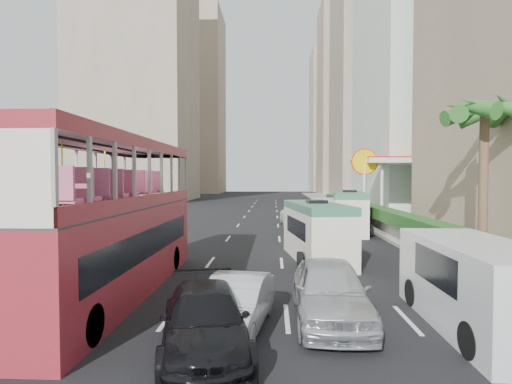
# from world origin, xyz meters

# --- Properties ---
(ground_plane) EXTENTS (200.00, 200.00, 0.00)m
(ground_plane) POSITION_xyz_m (0.00, 0.00, 0.00)
(ground_plane) COLOR black
(ground_plane) RESTS_ON ground
(double_decker_bus) EXTENTS (2.50, 11.00, 5.06)m
(double_decker_bus) POSITION_xyz_m (-6.00, 0.00, 2.53)
(double_decker_bus) COLOR maroon
(double_decker_bus) RESTS_ON ground
(car_silver_lane_a) EXTENTS (1.94, 4.11, 1.30)m
(car_silver_lane_a) POSITION_xyz_m (-1.70, -2.85, 0.00)
(car_silver_lane_a) COLOR silver
(car_silver_lane_a) RESTS_ON ground
(car_silver_lane_b) EXTENTS (1.97, 4.74, 1.61)m
(car_silver_lane_b) POSITION_xyz_m (0.74, -2.12, 0.00)
(car_silver_lane_b) COLOR silver
(car_silver_lane_b) RESTS_ON ground
(car_black) EXTENTS (2.73, 4.86, 1.33)m
(car_black) POSITION_xyz_m (-2.27, -4.06, 0.00)
(car_black) COLOR black
(car_black) RESTS_ON ground
(van_asset) EXTENTS (2.77, 5.44, 1.47)m
(van_asset) POSITION_xyz_m (1.14, 18.98, 0.00)
(van_asset) COLOR silver
(van_asset) RESTS_ON ground
(minibus_near) EXTENTS (2.86, 6.17, 2.63)m
(minibus_near) POSITION_xyz_m (1.22, 5.71, 1.32)
(minibus_near) COLOR silver
(minibus_near) RESTS_ON ground
(minibus_far) EXTENTS (2.94, 6.56, 2.81)m
(minibus_far) POSITION_xyz_m (4.49, 15.17, 1.40)
(minibus_far) COLOR silver
(minibus_far) RESTS_ON ground
(panel_van_near) EXTENTS (2.20, 5.47, 2.19)m
(panel_van_near) POSITION_xyz_m (4.36, -2.54, 1.09)
(panel_van_near) COLOR silver
(panel_van_near) RESTS_ON ground
(panel_van_far) EXTENTS (2.66, 5.25, 2.01)m
(panel_van_far) POSITION_xyz_m (3.94, 21.09, 1.01)
(panel_van_far) COLOR silver
(panel_van_far) RESTS_ON ground
(sidewalk) EXTENTS (6.00, 120.00, 0.18)m
(sidewalk) POSITION_xyz_m (9.00, 25.00, 0.09)
(sidewalk) COLOR #99968C
(sidewalk) RESTS_ON ground
(kerb_wall) EXTENTS (0.30, 44.00, 1.00)m
(kerb_wall) POSITION_xyz_m (6.20, 14.00, 0.68)
(kerb_wall) COLOR silver
(kerb_wall) RESTS_ON sidewalk
(hedge) EXTENTS (1.10, 44.00, 0.70)m
(hedge) POSITION_xyz_m (6.20, 14.00, 1.53)
(hedge) COLOR #2D6626
(hedge) RESTS_ON kerb_wall
(palm_tree) EXTENTS (0.36, 0.36, 6.40)m
(palm_tree) POSITION_xyz_m (7.80, 4.00, 3.38)
(palm_tree) COLOR brown
(palm_tree) RESTS_ON sidewalk
(shell_station) EXTENTS (6.50, 8.00, 5.50)m
(shell_station) POSITION_xyz_m (10.00, 23.00, 2.75)
(shell_station) COLOR silver
(shell_station) RESTS_ON ground
(tower_mid) EXTENTS (16.00, 16.00, 50.00)m
(tower_mid) POSITION_xyz_m (18.00, 58.00, 25.00)
(tower_mid) COLOR tan
(tower_mid) RESTS_ON ground
(tower_far_a) EXTENTS (14.00, 14.00, 44.00)m
(tower_far_a) POSITION_xyz_m (17.00, 82.00, 22.00)
(tower_far_a) COLOR tan
(tower_far_a) RESTS_ON ground
(tower_far_b) EXTENTS (14.00, 14.00, 40.00)m
(tower_far_b) POSITION_xyz_m (17.00, 104.00, 20.00)
(tower_far_b) COLOR tan
(tower_far_b) RESTS_ON ground
(tower_left_a) EXTENTS (18.00, 18.00, 52.00)m
(tower_left_a) POSITION_xyz_m (-24.00, 55.00, 26.00)
(tower_left_a) COLOR tan
(tower_left_a) RESTS_ON ground
(tower_left_b) EXTENTS (16.00, 16.00, 46.00)m
(tower_left_b) POSITION_xyz_m (-22.00, 90.00, 23.00)
(tower_left_b) COLOR tan
(tower_left_b) RESTS_ON ground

